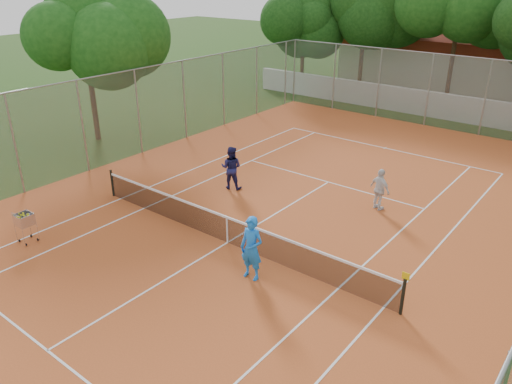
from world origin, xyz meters
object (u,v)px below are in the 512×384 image
Objects in this scene: player_near at (252,248)px; player_far_left at (231,168)px; player_far_right at (380,189)px; ball_hopper at (26,227)px; clubhouse at (462,56)px; tennis_net at (227,229)px.

player_far_left is at bearing 131.44° from player_near.
player_far_right reaches higher than ball_hopper.
player_far_left is 1.12× the size of player_far_right.
player_far_right is at bearing 77.70° from player_near.
clubhouse reaches higher than player_near.
player_far_left is at bearing -91.77° from clubhouse.
player_far_right is at bearing -78.66° from clubhouse.
player_near reaches higher than player_far_right.
player_far_left reaches higher than tennis_net.
ball_hopper is at bearing -161.88° from player_near.
tennis_net is 0.72× the size of clubhouse.
ball_hopper is (-7.01, -2.91, -0.41)m from player_near.
ball_hopper is at bearing 50.26° from player_far_left.
clubhouse is at bearing 93.95° from tennis_net.
clubhouse is 33.16m from ball_hopper.
player_near is (1.86, -1.06, 0.47)m from tennis_net.
player_near is 1.22× the size of player_far_right.
player_near is at bearing 113.74° from player_far_left.
clubhouse is 14.91× the size of ball_hopper.
tennis_net is 4.45m from player_far_left.
tennis_net is at bearing 84.01° from player_far_right.
player_far_right is (5.54, 1.88, -0.09)m from player_far_left.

